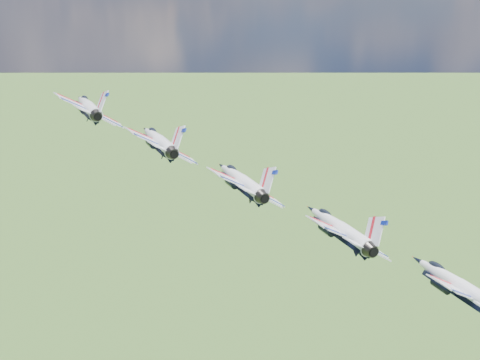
{
  "coord_description": "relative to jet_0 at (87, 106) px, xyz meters",
  "views": [
    {
      "loc": [
        12.24,
        -95.16,
        172.3
      ],
      "look_at": [
        21.67,
        -20.24,
        146.4
      ],
      "focal_mm": 50.0,
      "sensor_mm": 36.0,
      "label": 1
    }
  ],
  "objects": [
    {
      "name": "jet_3",
      "position": [
        28.8,
        -28.18,
        -8.08
      ],
      "size": [
        14.0,
        16.63,
        8.61
      ],
      "primitive_type": null,
      "rotation": [
        0.0,
        0.54,
        0.28
      ],
      "color": "white"
    },
    {
      "name": "jet_0",
      "position": [
        0.0,
        0.0,
        0.0
      ],
      "size": [
        14.0,
        16.63,
        8.61
      ],
      "primitive_type": null,
      "rotation": [
        0.0,
        0.54,
        0.28
      ],
      "color": "white"
    },
    {
      "name": "jet_2",
      "position": [
        19.2,
        -18.79,
        -5.39
      ],
      "size": [
        14.0,
        16.63,
        8.61
      ],
      "primitive_type": null,
      "rotation": [
        0.0,
        0.54,
        0.28
      ],
      "color": "silver"
    },
    {
      "name": "jet_4",
      "position": [
        38.39,
        -37.57,
        -10.78
      ],
      "size": [
        14.0,
        16.63,
        8.61
      ],
      "primitive_type": null,
      "rotation": [
        0.0,
        0.54,
        0.28
      ],
      "color": "white"
    },
    {
      "name": "jet_1",
      "position": [
        9.6,
        -9.39,
        -2.69
      ],
      "size": [
        14.0,
        16.63,
        8.61
      ],
      "primitive_type": null,
      "rotation": [
        0.0,
        0.54,
        0.28
      ],
      "color": "white"
    }
  ]
}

